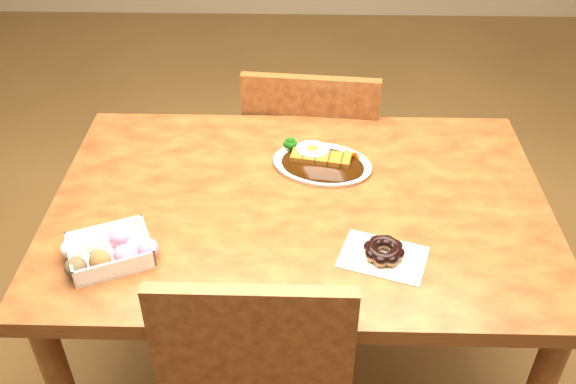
{
  "coord_description": "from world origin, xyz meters",
  "views": [
    {
      "loc": [
        0.0,
        -1.22,
        1.72
      ],
      "look_at": [
        -0.03,
        -0.04,
        0.81
      ],
      "focal_mm": 40.0,
      "sensor_mm": 36.0,
      "label": 1
    }
  ],
  "objects_px": {
    "donut_box": "(108,251)",
    "pon_de_ring": "(384,251)",
    "table": "(300,232)",
    "katsu_curry_plate": "(321,161)",
    "chair_far": "(311,165)"
  },
  "relations": [
    {
      "from": "chair_far",
      "to": "pon_de_ring",
      "type": "relative_size",
      "value": 4.09
    },
    {
      "from": "table",
      "to": "chair_far",
      "type": "bearing_deg",
      "value": 86.24
    },
    {
      "from": "katsu_curry_plate",
      "to": "donut_box",
      "type": "xyz_separation_m",
      "value": [
        -0.46,
        -0.36,
        0.01
      ]
    },
    {
      "from": "table",
      "to": "pon_de_ring",
      "type": "distance_m",
      "value": 0.29
    },
    {
      "from": "table",
      "to": "chair_far",
      "type": "height_order",
      "value": "chair_far"
    },
    {
      "from": "table",
      "to": "katsu_curry_plate",
      "type": "xyz_separation_m",
      "value": [
        0.05,
        0.15,
        0.11
      ]
    },
    {
      "from": "katsu_curry_plate",
      "to": "pon_de_ring",
      "type": "bearing_deg",
      "value": -69.16
    },
    {
      "from": "table",
      "to": "katsu_curry_plate",
      "type": "height_order",
      "value": "katsu_curry_plate"
    },
    {
      "from": "donut_box",
      "to": "pon_de_ring",
      "type": "relative_size",
      "value": 0.99
    },
    {
      "from": "donut_box",
      "to": "pon_de_ring",
      "type": "distance_m",
      "value": 0.59
    },
    {
      "from": "donut_box",
      "to": "pon_de_ring",
      "type": "height_order",
      "value": "donut_box"
    },
    {
      "from": "chair_far",
      "to": "katsu_curry_plate",
      "type": "distance_m",
      "value": 0.48
    },
    {
      "from": "table",
      "to": "katsu_curry_plate",
      "type": "relative_size",
      "value": 4.12
    },
    {
      "from": "katsu_curry_plate",
      "to": "chair_far",
      "type": "bearing_deg",
      "value": 92.5
    },
    {
      "from": "katsu_curry_plate",
      "to": "pon_de_ring",
      "type": "height_order",
      "value": "katsu_curry_plate"
    }
  ]
}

